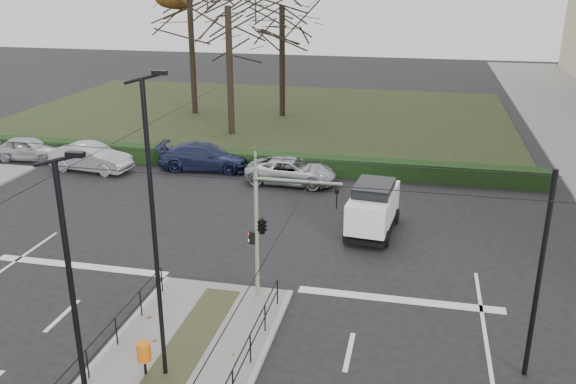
# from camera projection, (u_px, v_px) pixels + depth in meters

# --- Properties ---
(ground) EXTENTS (140.00, 140.00, 0.00)m
(ground) POSITION_uv_depth(u_px,v_px,m) (174.00, 371.00, 17.09)
(ground) COLOR black
(ground) RESTS_ON ground
(park) EXTENTS (38.00, 26.00, 0.10)m
(park) POSITION_uv_depth(u_px,v_px,m) (260.00, 115.00, 47.69)
(park) COLOR black
(park) RESTS_ON ground
(hedge) EXTENTS (38.00, 1.00, 1.00)m
(hedge) POSITION_uv_depth(u_px,v_px,m) (200.00, 157.00, 35.23)
(hedge) COLOR black
(hedge) RESTS_ON ground
(catenary) EXTENTS (20.00, 34.00, 6.00)m
(catenary) POSITION_uv_depth(u_px,v_px,m) (188.00, 237.00, 17.42)
(catenary) COLOR black
(catenary) RESTS_ON ground
(traffic_light) EXTENTS (3.10, 1.78, 4.56)m
(traffic_light) POSITION_uv_depth(u_px,v_px,m) (264.00, 224.00, 19.97)
(traffic_light) COLOR gray
(traffic_light) RESTS_ON median_island
(litter_bin) EXTENTS (0.38, 0.38, 0.98)m
(litter_bin) POSITION_uv_depth(u_px,v_px,m) (144.00, 352.00, 16.52)
(litter_bin) COLOR black
(litter_bin) RESTS_ON median_island
(streetlamp_median_near) EXTENTS (0.63, 0.13, 7.55)m
(streetlamp_median_near) POSITION_uv_depth(u_px,v_px,m) (79.00, 338.00, 11.60)
(streetlamp_median_near) COLOR black
(streetlamp_median_near) RESTS_ON median_island
(streetlamp_median_far) EXTENTS (0.69, 0.14, 8.30)m
(streetlamp_median_far) POSITION_uv_depth(u_px,v_px,m) (155.00, 233.00, 15.36)
(streetlamp_median_far) COLOR black
(streetlamp_median_far) RESTS_ON median_island
(parked_car_first) EXTENTS (4.30, 2.11, 1.41)m
(parked_car_first) POSITION_uv_depth(u_px,v_px,m) (28.00, 149.00, 36.23)
(parked_car_first) COLOR #B1B3B9
(parked_car_first) RESTS_ON ground
(parked_car_second) EXTENTS (4.82, 2.11, 1.54)m
(parked_car_second) POSITION_uv_depth(u_px,v_px,m) (91.00, 158.00, 34.25)
(parked_car_second) COLOR #B1B3B9
(parked_car_second) RESTS_ON ground
(parked_car_third) EXTENTS (5.40, 2.64, 1.51)m
(parked_car_third) POSITION_uv_depth(u_px,v_px,m) (205.00, 157.00, 34.49)
(parked_car_third) COLOR #1E2648
(parked_car_third) RESTS_ON ground
(parked_car_fourth) EXTENTS (4.86, 2.34, 1.33)m
(parked_car_fourth) POSITION_uv_depth(u_px,v_px,m) (291.00, 171.00, 32.24)
(parked_car_fourth) COLOR #B1B3B9
(parked_car_fourth) RESTS_ON ground
(white_van) EXTENTS (2.19, 4.16, 2.21)m
(white_van) POSITION_uv_depth(u_px,v_px,m) (373.00, 207.00, 25.97)
(white_van) COLOR white
(white_van) RESTS_ON ground
(bare_tree_center) EXTENTS (7.48, 7.48, 10.95)m
(bare_tree_center) POSITION_uv_depth(u_px,v_px,m) (282.00, 14.00, 44.98)
(bare_tree_center) COLOR black
(bare_tree_center) RESTS_ON park
(bare_tree_near) EXTENTS (5.88, 5.88, 11.26)m
(bare_tree_near) POSITION_uv_depth(u_px,v_px,m) (228.00, 16.00, 39.50)
(bare_tree_near) COLOR black
(bare_tree_near) RESTS_ON park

